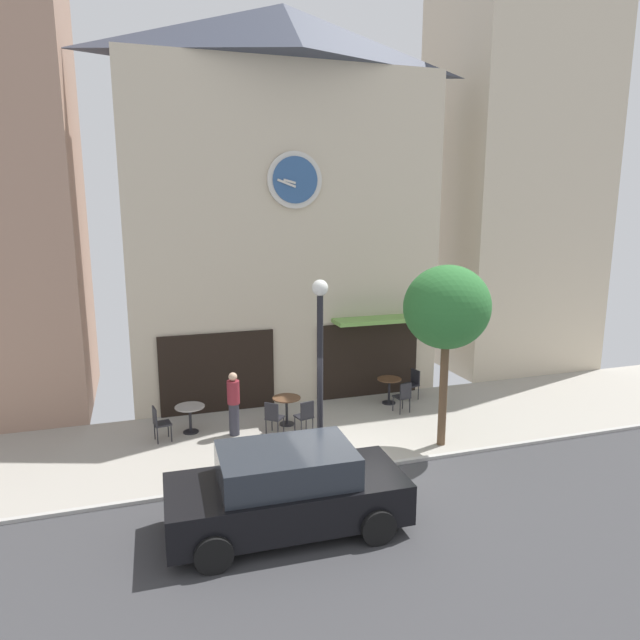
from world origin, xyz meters
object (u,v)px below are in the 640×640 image
(cafe_table_near_door, at_px, (287,405))
(cafe_chair_outer, at_px, (159,421))
(street_lamp, at_px, (320,372))
(cafe_table_center, at_px, (389,386))
(cafe_table_center_left, at_px, (190,413))
(cafe_chair_left_end, at_px, (273,416))
(cafe_chair_near_tree, at_px, (403,395))
(cafe_chair_by_entrance, at_px, (413,382))
(pedestrian_maroon, at_px, (234,403))
(cafe_chair_corner, at_px, (305,415))
(parked_car_black, at_px, (287,490))
(street_tree, at_px, (447,308))

(cafe_table_near_door, distance_m, cafe_chair_outer, 3.31)
(street_lamp, bearing_deg, cafe_table_center, 44.69)
(cafe_table_near_door, bearing_deg, cafe_table_center_left, 174.58)
(cafe_chair_left_end, xyz_separation_m, cafe_chair_near_tree, (3.89, 0.45, 0.00))
(cafe_chair_by_entrance, bearing_deg, cafe_chair_left_end, -162.77)
(cafe_chair_outer, bearing_deg, pedestrian_maroon, -5.18)
(cafe_table_center, bearing_deg, cafe_chair_corner, -154.34)
(cafe_chair_left_end, xyz_separation_m, parked_car_black, (-0.74, -4.25, 0.23))
(street_lamp, height_order, cafe_chair_left_end, street_lamp)
(cafe_table_near_door, relative_size, pedestrian_maroon, 0.46)
(cafe_chair_left_end, bearing_deg, cafe_chair_by_entrance, 17.23)
(cafe_chair_left_end, height_order, parked_car_black, parked_car_black)
(cafe_table_near_door, distance_m, parked_car_black, 5.01)
(cafe_table_center, relative_size, cafe_chair_by_entrance, 0.85)
(cafe_chair_near_tree, xyz_separation_m, pedestrian_maroon, (-4.84, -0.10, 0.33))
(cafe_chair_outer, bearing_deg, cafe_chair_left_end, -10.33)
(cafe_table_center, height_order, parked_car_black, parked_car_black)
(cafe_table_center, xyz_separation_m, pedestrian_maroon, (-4.78, -0.94, 0.32))
(cafe_table_center_left, height_order, cafe_table_near_door, cafe_table_near_door)
(cafe_chair_left_end, bearing_deg, pedestrian_maroon, 160.16)
(cafe_chair_outer, xyz_separation_m, cafe_chair_near_tree, (6.69, -0.06, 0.00))
(cafe_table_center, bearing_deg, cafe_table_center_left, -175.68)
(street_tree, bearing_deg, cafe_chair_by_entrance, 75.18)
(cafe_table_center, xyz_separation_m, cafe_chair_outer, (-6.64, -0.78, -0.02))
(street_lamp, xyz_separation_m, cafe_chair_corner, (0.14, 1.68, -1.63))
(cafe_table_near_door, bearing_deg, pedestrian_maroon, -169.81)
(cafe_table_center_left, distance_m, parked_car_black, 5.25)
(cafe_chair_corner, bearing_deg, street_lamp, -94.78)
(cafe_chair_left_end, height_order, cafe_chair_near_tree, same)
(cafe_table_center_left, distance_m, cafe_chair_by_entrance, 6.74)
(cafe_chair_outer, relative_size, cafe_chair_corner, 1.00)
(cafe_chair_by_entrance, height_order, cafe_chair_corner, same)
(street_lamp, xyz_separation_m, cafe_chair_near_tree, (3.22, 2.29, -1.63))
(pedestrian_maroon, bearing_deg, cafe_chair_by_entrance, 11.15)
(cafe_chair_left_end, relative_size, pedestrian_maroon, 0.54)
(street_lamp, height_order, cafe_chair_near_tree, street_lamp)
(cafe_table_center, xyz_separation_m, cafe_chair_by_entrance, (0.86, 0.17, -0.02))
(street_lamp, relative_size, cafe_table_center_left, 5.56)
(parked_car_black, bearing_deg, cafe_table_near_door, 75.59)
(cafe_table_near_door, xyz_separation_m, cafe_chair_left_end, (-0.51, -0.61, -0.03))
(cafe_chair_near_tree, bearing_deg, cafe_table_center_left, 176.15)
(cafe_table_near_door, distance_m, pedestrian_maroon, 1.51)
(cafe_table_center, distance_m, pedestrian_maroon, 4.89)
(cafe_chair_by_entrance, height_order, pedestrian_maroon, pedestrian_maroon)
(cafe_table_center_left, height_order, parked_car_black, parked_car_black)
(street_lamp, xyz_separation_m, cafe_table_near_door, (-0.16, 2.45, -1.60))
(cafe_table_center, distance_m, cafe_chair_near_tree, 0.84)
(street_lamp, distance_m, cafe_chair_corner, 2.34)
(parked_car_black, bearing_deg, street_tree, 28.10)
(cafe_chair_near_tree, bearing_deg, pedestrian_maroon, -178.77)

